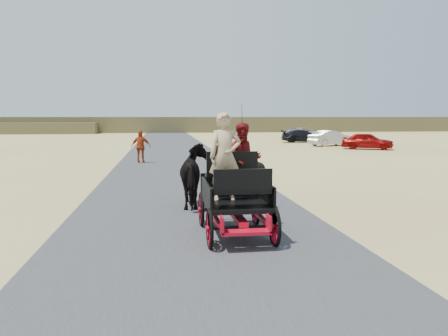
{
  "coord_description": "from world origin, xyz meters",
  "views": [
    {
      "loc": [
        -0.72,
        -7.56,
        2.43
      ],
      "look_at": [
        0.75,
        2.76,
        1.2
      ],
      "focal_mm": 35.0,
      "sensor_mm": 36.0,
      "label": 1
    }
  ],
  "objects": [
    {
      "name": "ground",
      "position": [
        0.0,
        0.0,
        0.0
      ],
      "size": [
        140.0,
        140.0,
        0.0
      ],
      "primitive_type": "plane",
      "color": "tan"
    },
    {
      "name": "road",
      "position": [
        0.0,
        0.0,
        0.01
      ],
      "size": [
        6.0,
        140.0,
        0.01
      ],
      "primitive_type": "cube",
      "color": "#38383A",
      "rests_on": "ground"
    },
    {
      "name": "ridge_far",
      "position": [
        0.0,
        62.0,
        1.2
      ],
      "size": [
        140.0,
        6.0,
        2.4
      ],
      "primitive_type": "cube",
      "color": "brown",
      "rests_on": "ground"
    },
    {
      "name": "carriage",
      "position": [
        0.75,
        1.16,
        0.36
      ],
      "size": [
        1.3,
        2.4,
        0.72
      ],
      "primitive_type": null,
      "color": "black",
      "rests_on": "ground"
    },
    {
      "name": "horse_left",
      "position": [
        0.2,
        4.16,
        0.85
      ],
      "size": [
        0.91,
        2.01,
        1.7
      ],
      "primitive_type": "imported",
      "rotation": [
        0.0,
        0.0,
        3.14
      ],
      "color": "black",
      "rests_on": "ground"
    },
    {
      "name": "horse_right",
      "position": [
        1.3,
        4.16,
        0.85
      ],
      "size": [
        1.37,
        1.54,
        1.7
      ],
      "primitive_type": "imported",
      "rotation": [
        0.0,
        0.0,
        3.14
      ],
      "color": "black",
      "rests_on": "ground"
    },
    {
      "name": "driver_man",
      "position": [
        0.55,
        1.21,
        1.62
      ],
      "size": [
        0.66,
        0.43,
        1.8
      ],
      "primitive_type": "imported",
      "color": "tan",
      "rests_on": "carriage"
    },
    {
      "name": "passenger_woman",
      "position": [
        1.05,
        1.76,
        1.51
      ],
      "size": [
        0.77,
        0.6,
        1.58
      ],
      "primitive_type": "imported",
      "color": "#660C0F",
      "rests_on": "carriage"
    },
    {
      "name": "pedestrian",
      "position": [
        -1.81,
        15.78,
        0.86
      ],
      "size": [
        1.04,
        0.5,
        1.73
      ],
      "primitive_type": "imported",
      "rotation": [
        0.0,
        0.0,
        3.06
      ],
      "color": "#9E3212",
      "rests_on": "ground"
    },
    {
      "name": "car_a",
      "position": [
        14.5,
        23.15,
        0.63
      ],
      "size": [
        3.95,
        3.14,
        1.26
      ],
      "primitive_type": "imported",
      "rotation": [
        0.0,
        0.0,
        1.05
      ],
      "color": "maroon",
      "rests_on": "ground"
    },
    {
      "name": "car_b",
      "position": [
        13.32,
        27.39,
        0.65
      ],
      "size": [
        4.15,
        2.63,
        1.29
      ],
      "primitive_type": "imported",
      "rotation": [
        0.0,
        0.0,
        1.92
      ],
      "color": "#B2B2B7",
      "rests_on": "ground"
    },
    {
      "name": "car_c",
      "position": [
        12.63,
        32.55,
        0.6
      ],
      "size": [
        4.23,
        2.0,
        1.19
      ],
      "primitive_type": "imported",
      "rotation": [
        0.0,
        0.0,
        1.49
      ],
      "color": "black",
      "rests_on": "ground"
    },
    {
      "name": "car_d",
      "position": [
        14.63,
        37.86,
        0.64
      ],
      "size": [
        4.67,
        2.29,
        1.28
      ],
      "primitive_type": "imported",
      "rotation": [
        0.0,
        0.0,
        1.61
      ],
      "color": "#B2B2B7",
      "rests_on": "ground"
    }
  ]
}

